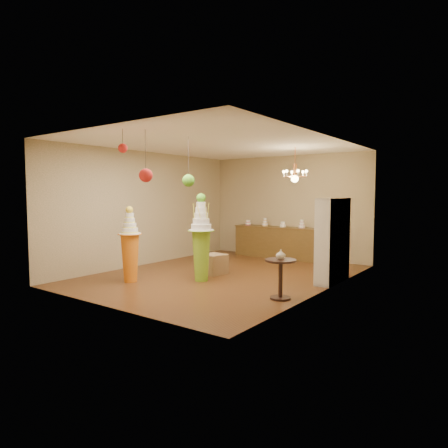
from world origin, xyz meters
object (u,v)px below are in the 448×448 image
Objects in this scene: pedestal_green at (201,245)px; pedestal_orange at (130,251)px; round_table at (281,273)px; sideboard at (283,242)px.

pedestal_green is 1.17× the size of pedestal_orange.
pedestal_orange is 2.18× the size of round_table.
sideboard is at bearing 75.89° from pedestal_orange.
round_table is at bearing 11.12° from pedestal_orange.
pedestal_green reaches higher than pedestal_orange.
sideboard is (1.18, 4.71, -0.18)m from pedestal_orange.
sideboard is 4.57m from round_table.
round_table is at bearing -62.65° from sideboard.
pedestal_orange is 3.35m from round_table.
pedestal_green is 2.16m from round_table.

